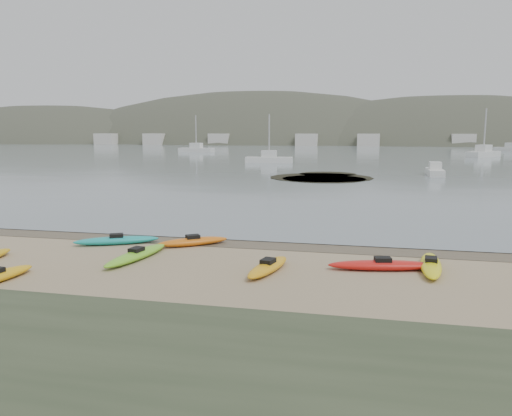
# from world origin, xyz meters

# --- Properties ---
(ground) EXTENTS (600.00, 600.00, 0.00)m
(ground) POSITION_xyz_m (0.00, 0.00, 0.00)
(ground) COLOR tan
(ground) RESTS_ON ground
(wet_sand) EXTENTS (60.00, 60.00, 0.00)m
(wet_sand) POSITION_xyz_m (0.00, -0.30, 0.00)
(wet_sand) COLOR brown
(wet_sand) RESTS_ON ground
(water) EXTENTS (1200.00, 1200.00, 0.00)m
(water) POSITION_xyz_m (0.00, 300.00, 0.01)
(water) COLOR slate
(water) RESTS_ON ground
(kayaks) EXTENTS (16.91, 9.06, 0.34)m
(kayaks) POSITION_xyz_m (-1.64, -3.90, 0.17)
(kayaks) COLOR #79D42A
(kayaks) RESTS_ON ground
(kelp_mats) EXTENTS (10.69, 13.32, 0.04)m
(kelp_mats) POSITION_xyz_m (0.21, 31.27, 0.03)
(kelp_mats) COLOR black
(kelp_mats) RESTS_ON water
(moored_boats) EXTENTS (79.85, 78.96, 1.23)m
(moored_boats) POSITION_xyz_m (7.08, 80.79, 0.56)
(moored_boats) COLOR silver
(moored_boats) RESTS_ON ground
(far_hills) EXTENTS (550.00, 135.00, 80.00)m
(far_hills) POSITION_xyz_m (39.38, 193.97, -15.93)
(far_hills) COLOR #384235
(far_hills) RESTS_ON ground
(far_town) EXTENTS (199.00, 5.00, 4.00)m
(far_town) POSITION_xyz_m (6.00, 145.00, 2.00)
(far_town) COLOR beige
(far_town) RESTS_ON ground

